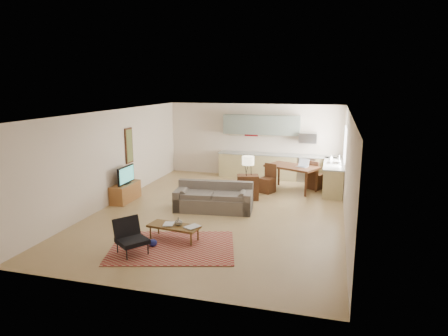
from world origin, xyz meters
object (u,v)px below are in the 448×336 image
(sofa, at_px, (214,197))
(coffee_table, at_px, (174,233))
(armchair, at_px, (132,237))
(console_table, at_px, (248,187))
(tv_credenza, at_px, (126,192))
(dining_table, at_px, (292,178))

(sofa, xyz_separation_m, coffee_table, (-0.23, -2.27, -0.21))
(armchair, xyz_separation_m, console_table, (1.44, 4.52, 0.00))
(tv_credenza, bearing_deg, dining_table, 28.39)
(armchair, bearing_deg, console_table, 19.33)
(sofa, relative_size, armchair, 2.99)
(tv_credenza, height_order, console_table, console_table)
(tv_credenza, distance_m, dining_table, 5.27)
(tv_credenza, relative_size, dining_table, 0.71)
(armchair, distance_m, console_table, 4.75)
(coffee_table, relative_size, console_table, 1.57)
(sofa, height_order, dining_table, dining_table)
(console_table, bearing_deg, armchair, -122.86)
(armchair, distance_m, tv_credenza, 3.95)
(armchair, relative_size, tv_credenza, 0.64)
(dining_table, bearing_deg, armchair, -89.23)
(sofa, xyz_separation_m, console_table, (0.67, 1.32, -0.01))
(sofa, xyz_separation_m, tv_credenza, (-2.80, 0.18, -0.12))
(sofa, height_order, coffee_table, sofa)
(tv_credenza, relative_size, console_table, 1.54)
(sofa, distance_m, coffee_table, 2.30)
(tv_credenza, xyz_separation_m, dining_table, (4.64, 2.51, 0.15))
(console_table, distance_m, dining_table, 1.79)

